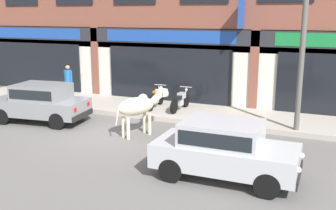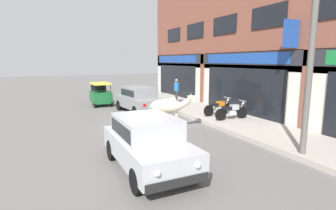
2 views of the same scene
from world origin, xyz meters
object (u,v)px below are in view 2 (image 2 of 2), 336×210
auto_rickshaw (100,96)px  car_0 (139,98)px  motorcycle_1 (232,111)px  pedestrian (177,88)px  cow (169,106)px  utility_pole (311,52)px  car_1 (147,140)px  motorcycle_0 (218,108)px

auto_rickshaw → car_0: bearing=25.7°
motorcycle_1 → pedestrian: (-5.33, -0.26, 0.60)m
cow → car_0: (-4.18, 0.05, -0.19)m
motorcycle_1 → utility_pole: utility_pole is taller
car_0 → car_1: 8.11m
cow → auto_rickshaw: (-7.41, -1.51, -0.35)m
utility_pole → motorcycle_1: bearing=167.4°
motorcycle_0 → motorcycle_1: bearing=-1.3°
auto_rickshaw → motorcycle_1: auto_rickshaw is taller
utility_pole → cow: bearing=-156.0°
auto_rickshaw → motorcycle_0: bearing=36.0°
utility_pole → motorcycle_0: bearing=169.6°
auto_rickshaw → cow: bearing=11.5°
car_1 → motorcycle_1: car_1 is taller
motorcycle_1 → motorcycle_0: bearing=178.7°
cow → car_1: 4.27m
cow → motorcycle_0: size_ratio=1.08×
car_1 → auto_rickshaw: size_ratio=1.82×
motorcycle_0 → pedestrian: bearing=-176.2°
auto_rickshaw → motorcycle_0: auto_rickshaw is taller
motorcycle_1 → cow: bearing=-94.0°
car_0 → utility_pole: bearing=13.2°
cow → car_1: size_ratio=0.54×
motorcycle_0 → car_0: bearing=-135.9°
motorcycle_0 → utility_pole: bearing=-10.4°
car_1 → auto_rickshaw: (-10.98, 0.82, -0.15)m
cow → car_0: cow is taller
car_0 → car_1: size_ratio=1.03×
cow → utility_pole: (4.87, 2.17, 2.18)m
pedestrian → car_0: bearing=-72.3°
motorcycle_1 → utility_pole: bearing=-12.6°
car_0 → motorcycle_0: car_0 is taller
pedestrian → cow: bearing=-30.0°
motorcycle_0 → utility_pole: size_ratio=0.30×
cow → motorcycle_0: cow is taller
motorcycle_0 → car_1: bearing=-51.3°
car_0 → motorcycle_0: bearing=44.1°
auto_rickshaw → motorcycle_1: bearing=31.7°
pedestrian → motorcycle_0: bearing=3.8°
cow → utility_pole: 5.76m
car_1 → motorcycle_1: (-3.35, 5.54, -0.25)m
motorcycle_0 → motorcycle_1: 1.11m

